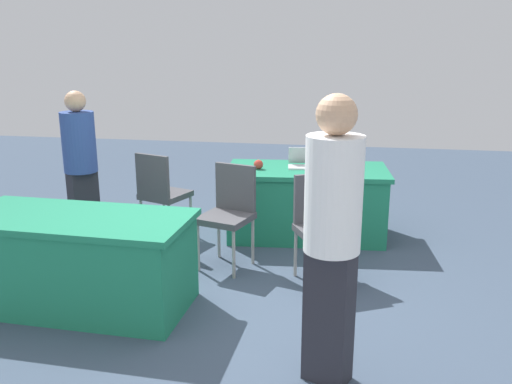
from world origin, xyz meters
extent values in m
plane|color=#3D4C60|center=(0.00, 0.00, 0.00)|extent=(14.40, 14.40, 0.00)
cube|color=#1E7A56|center=(-0.49, -1.56, 0.74)|extent=(1.80, 1.02, 0.05)
cube|color=#1E7A56|center=(-0.49, -1.56, 0.36)|extent=(1.73, 0.98, 0.72)
cube|color=#1E7A56|center=(1.18, 0.44, 0.74)|extent=(1.87, 0.89, 0.05)
cube|color=#1E7A56|center=(1.18, 0.44, 0.36)|extent=(1.79, 0.86, 0.72)
cylinder|color=#9E9993|center=(0.05, -0.29, 0.23)|extent=(0.03, 0.03, 0.46)
cylinder|color=#9E9993|center=(0.42, -0.40, 0.23)|extent=(0.03, 0.03, 0.46)
cylinder|color=#9E9993|center=(-0.06, -0.65, 0.23)|extent=(0.03, 0.03, 0.46)
cylinder|color=#9E9993|center=(0.31, -0.76, 0.23)|extent=(0.03, 0.03, 0.46)
cube|color=#47474C|center=(0.18, -0.53, 0.49)|extent=(0.55, 0.55, 0.06)
cube|color=#47474C|center=(0.12, -0.72, 0.75)|extent=(0.41, 0.16, 0.45)
cylinder|color=#9E9993|center=(1.13, -1.48, 0.23)|extent=(0.03, 0.03, 0.45)
cylinder|color=#9E9993|center=(0.77, -1.35, 0.23)|extent=(0.03, 0.03, 0.45)
cylinder|color=#9E9993|center=(1.26, -1.12, 0.23)|extent=(0.03, 0.03, 0.45)
cylinder|color=#9E9993|center=(0.90, -1.00, 0.23)|extent=(0.03, 0.03, 0.45)
cube|color=#47474C|center=(1.02, -1.24, 0.48)|extent=(0.56, 0.56, 0.06)
cube|color=#47474C|center=(1.08, -1.05, 0.74)|extent=(0.41, 0.18, 0.45)
cylinder|color=#9E9993|center=(-1.00, -0.27, 0.22)|extent=(0.03, 0.03, 0.44)
cylinder|color=#9E9993|center=(-0.66, -0.10, 0.22)|extent=(0.03, 0.03, 0.44)
cylinder|color=#9E9993|center=(-0.83, -0.61, 0.22)|extent=(0.03, 0.03, 0.44)
cylinder|color=#9E9993|center=(-0.49, -0.43, 0.22)|extent=(0.03, 0.03, 0.44)
cube|color=#47474C|center=(-0.75, -0.35, 0.47)|extent=(0.59, 0.59, 0.06)
cube|color=#47474C|center=(-0.66, -0.53, 0.73)|extent=(0.39, 0.22, 0.45)
cube|color=#26262D|center=(1.81, -0.93, 0.39)|extent=(0.31, 0.33, 0.78)
cylinder|color=#2D478C|center=(1.81, -0.93, 1.10)|extent=(0.48, 0.48, 0.62)
sphere|color=tan|center=(1.81, -0.93, 1.51)|extent=(0.21, 0.21, 0.21)
cube|color=#26262D|center=(-0.85, 1.11, 0.44)|extent=(0.33, 0.27, 0.87)
cylinder|color=white|center=(-0.85, 1.11, 1.22)|extent=(0.44, 0.44, 0.69)
sphere|color=tan|center=(-0.85, 1.11, 1.69)|extent=(0.24, 0.24, 0.24)
cube|color=silver|center=(-0.44, -1.59, 0.77)|extent=(0.34, 0.26, 0.02)
cube|color=#B7B7BC|center=(-0.42, -1.73, 0.88)|extent=(0.32, 0.11, 0.19)
sphere|color=#B2382D|center=(0.03, -1.44, 0.82)|extent=(0.10, 0.10, 0.10)
cube|color=red|center=(-0.79, -1.61, 0.77)|extent=(0.13, 0.17, 0.01)
camera|label=1|loc=(-0.93, 4.18, 2.06)|focal=38.00mm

